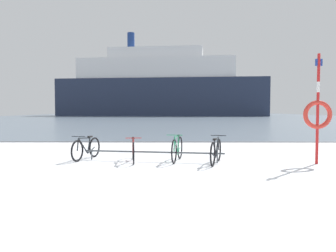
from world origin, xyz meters
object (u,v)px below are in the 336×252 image
bicycle_2 (177,149)px  bicycle_3 (216,151)px  bicycle_0 (86,148)px  rescue_post (318,113)px  bicycle_1 (133,150)px  ferry_ship (160,88)px

bicycle_2 → bicycle_3: (1.11, -0.46, -0.02)m
bicycle_0 → bicycle_2: (2.85, -0.36, 0.03)m
rescue_post → bicycle_2: bearing=173.6°
bicycle_0 → rescue_post: rescue_post is taller
bicycle_0 → bicycle_1: bicycle_0 is taller
bicycle_1 → bicycle_3: 2.46m
ferry_ship → bicycle_0: bearing=-90.0°
bicycle_1 → bicycle_2: bicycle_2 is taller
bicycle_3 → rescue_post: rescue_post is taller
bicycle_0 → bicycle_1: bearing=-15.8°
bicycle_0 → ferry_ship: bearing=90.0°
bicycle_2 → bicycle_3: size_ratio=1.02×
bicycle_2 → ferry_ship: (-2.88, 71.02, 6.39)m
bicycle_0 → bicycle_1: 1.59m
rescue_post → ferry_ship: 72.00m
bicycle_0 → bicycle_1: (1.53, -0.43, 0.00)m
bicycle_2 → bicycle_1: bearing=-176.8°
bicycle_1 → bicycle_3: (2.43, -0.38, 0.01)m
bicycle_2 → ferry_ship: size_ratio=0.03×
bicycle_1 → rescue_post: rescue_post is taller
bicycle_2 → rescue_post: 4.19m
bicycle_1 → bicycle_2: (1.32, 0.07, 0.03)m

